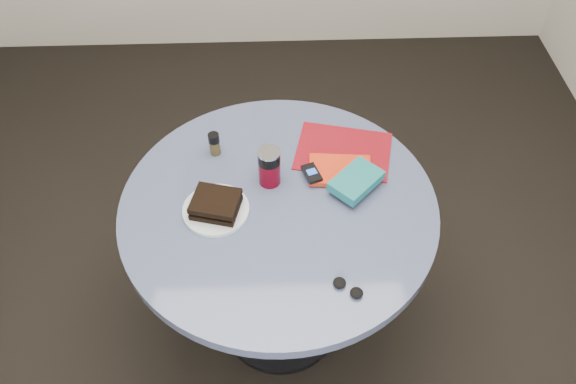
{
  "coord_description": "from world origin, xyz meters",
  "views": [
    {
      "loc": [
        -0.01,
        -1.13,
        2.1
      ],
      "look_at": [
        0.03,
        0.0,
        0.8
      ],
      "focal_mm": 35.0,
      "sensor_mm": 36.0,
      "label": 1
    }
  ],
  "objects_px": {
    "sandwich": "(216,204)",
    "novel": "(356,181)",
    "magazine": "(343,151)",
    "headphones": "(348,288)",
    "pepper_grinder": "(214,144)",
    "red_book": "(340,170)",
    "plate": "(216,210)",
    "soda_can": "(269,167)",
    "table": "(279,234)",
    "mp3_player": "(312,173)"
  },
  "relations": [
    {
      "from": "soda_can",
      "to": "novel",
      "type": "relative_size",
      "value": 0.81
    },
    {
      "from": "plate",
      "to": "novel",
      "type": "relative_size",
      "value": 1.25
    },
    {
      "from": "sandwich",
      "to": "mp3_player",
      "type": "height_order",
      "value": "sandwich"
    },
    {
      "from": "red_book",
      "to": "headphones",
      "type": "distance_m",
      "value": 0.44
    },
    {
      "from": "magazine",
      "to": "headphones",
      "type": "relative_size",
      "value": 3.29
    },
    {
      "from": "headphones",
      "to": "mp3_player",
      "type": "bearing_deg",
      "value": 100.02
    },
    {
      "from": "soda_can",
      "to": "magazine",
      "type": "height_order",
      "value": "soda_can"
    },
    {
      "from": "sandwich",
      "to": "magazine",
      "type": "distance_m",
      "value": 0.49
    },
    {
      "from": "sandwich",
      "to": "red_book",
      "type": "distance_m",
      "value": 0.42
    },
    {
      "from": "soda_can",
      "to": "pepper_grinder",
      "type": "relative_size",
      "value": 1.58
    },
    {
      "from": "table",
      "to": "headphones",
      "type": "distance_m",
      "value": 0.41
    },
    {
      "from": "pepper_grinder",
      "to": "magazine",
      "type": "distance_m",
      "value": 0.44
    },
    {
      "from": "plate",
      "to": "sandwich",
      "type": "xyz_separation_m",
      "value": [
        0.0,
        -0.0,
        0.03
      ]
    },
    {
      "from": "headphones",
      "to": "pepper_grinder",
      "type": "bearing_deg",
      "value": 125.4
    },
    {
      "from": "headphones",
      "to": "magazine",
      "type": "bearing_deg",
      "value": 85.45
    },
    {
      "from": "table",
      "to": "sandwich",
      "type": "xyz_separation_m",
      "value": [
        -0.19,
        -0.03,
        0.2
      ]
    },
    {
      "from": "table",
      "to": "headphones",
      "type": "relative_size",
      "value": 10.48
    },
    {
      "from": "sandwich",
      "to": "headphones",
      "type": "bearing_deg",
      "value": -37.86
    },
    {
      "from": "mp3_player",
      "to": "soda_can",
      "type": "bearing_deg",
      "value": -178.44
    },
    {
      "from": "pepper_grinder",
      "to": "magazine",
      "type": "xyz_separation_m",
      "value": [
        0.43,
        -0.01,
        -0.04
      ]
    },
    {
      "from": "sandwich",
      "to": "red_book",
      "type": "height_order",
      "value": "sandwich"
    },
    {
      "from": "sandwich",
      "to": "pepper_grinder",
      "type": "bearing_deg",
      "value": 93.56
    },
    {
      "from": "magazine",
      "to": "novel",
      "type": "height_order",
      "value": "novel"
    },
    {
      "from": "sandwich",
      "to": "headphones",
      "type": "xyz_separation_m",
      "value": [
        0.37,
        -0.29,
        -0.03
      ]
    },
    {
      "from": "table",
      "to": "sandwich",
      "type": "bearing_deg",
      "value": -171.03
    },
    {
      "from": "sandwich",
      "to": "magazine",
      "type": "relative_size",
      "value": 0.52
    },
    {
      "from": "plate",
      "to": "sandwich",
      "type": "distance_m",
      "value": 0.03
    },
    {
      "from": "magazine",
      "to": "headphones",
      "type": "distance_m",
      "value": 0.54
    },
    {
      "from": "pepper_grinder",
      "to": "magazine",
      "type": "bearing_deg",
      "value": -1.29
    },
    {
      "from": "novel",
      "to": "sandwich",
      "type": "bearing_deg",
      "value": 144.81
    },
    {
      "from": "mp3_player",
      "to": "red_book",
      "type": "bearing_deg",
      "value": 13.48
    },
    {
      "from": "plate",
      "to": "magazine",
      "type": "relative_size",
      "value": 0.66
    },
    {
      "from": "headphones",
      "to": "sandwich",
      "type": "bearing_deg",
      "value": 142.14
    },
    {
      "from": "sandwich",
      "to": "novel",
      "type": "distance_m",
      "value": 0.45
    },
    {
      "from": "red_book",
      "to": "table",
      "type": "bearing_deg",
      "value": -145.02
    },
    {
      "from": "table",
      "to": "sandwich",
      "type": "distance_m",
      "value": 0.28
    },
    {
      "from": "table",
      "to": "red_book",
      "type": "relative_size",
      "value": 4.97
    },
    {
      "from": "plate",
      "to": "pepper_grinder",
      "type": "relative_size",
      "value": 2.43
    },
    {
      "from": "sandwich",
      "to": "novel",
      "type": "xyz_separation_m",
      "value": [
        0.44,
        0.08,
        0.0
      ]
    },
    {
      "from": "magazine",
      "to": "mp3_player",
      "type": "relative_size",
      "value": 3.5
    },
    {
      "from": "red_book",
      "to": "sandwich",
      "type": "bearing_deg",
      "value": -154.54
    },
    {
      "from": "mp3_player",
      "to": "headphones",
      "type": "relative_size",
      "value": 0.94
    },
    {
      "from": "table",
      "to": "magazine",
      "type": "xyz_separation_m",
      "value": [
        0.23,
        0.22,
        0.17
      ]
    },
    {
      "from": "plate",
      "to": "mp3_player",
      "type": "xyz_separation_m",
      "value": [
        0.3,
        0.12,
        0.02
      ]
    },
    {
      "from": "table",
      "to": "headphones",
      "type": "xyz_separation_m",
      "value": [
        0.18,
        -0.32,
        0.17
      ]
    },
    {
      "from": "novel",
      "to": "pepper_grinder",
      "type": "bearing_deg",
      "value": 113.03
    },
    {
      "from": "sandwich",
      "to": "pepper_grinder",
      "type": "height_order",
      "value": "pepper_grinder"
    },
    {
      "from": "soda_can",
      "to": "sandwich",
      "type": "bearing_deg",
      "value": -143.58
    },
    {
      "from": "plate",
      "to": "headphones",
      "type": "distance_m",
      "value": 0.48
    },
    {
      "from": "sandwich",
      "to": "magazine",
      "type": "xyz_separation_m",
      "value": [
        0.42,
        0.25,
        -0.03
      ]
    }
  ]
}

